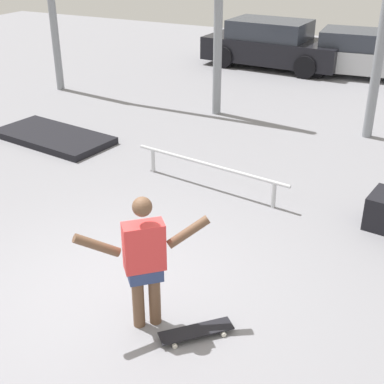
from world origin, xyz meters
The scene contains 7 objects.
ground_plane centered at (0.00, 0.00, 0.00)m, with size 36.00×36.00×0.00m, color gray.
skateboarder centered at (0.66, -0.31, 0.87)m, with size 1.13×1.06×1.60m.
skateboard centered at (1.24, -0.25, 0.06)m, with size 0.73×0.73×0.08m.
manual_pad centered at (-4.07, 3.77, 0.07)m, with size 2.53×1.22×0.14m, color black.
grind_rail centered at (-0.19, 3.15, 0.37)m, with size 2.95×0.48×0.46m.
parked_car_black centered at (-2.12, 12.00, 0.69)m, with size 4.41×2.09×1.43m.
parked_car_silver centered at (0.71, 12.21, 0.63)m, with size 4.49×2.10×1.30m.
Camera 1 is at (3.23, -4.33, 4.03)m, focal length 50.00 mm.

